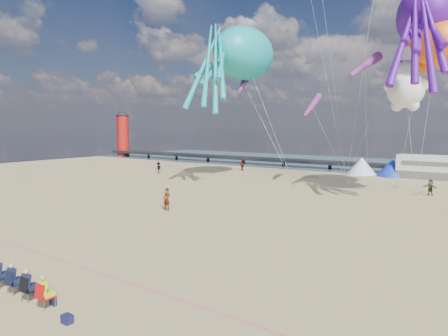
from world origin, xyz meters
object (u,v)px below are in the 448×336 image
at_px(kite_panda, 406,90).
at_px(windsock_mid, 365,66).
at_px(beachgoer_4, 430,188).
at_px(kite_octopus_teal, 244,54).
at_px(windsock_left, 244,84).
at_px(windsock_right, 312,106).
at_px(sandbag_b, 396,187).
at_px(lighthouse, 123,136).
at_px(sandbag_e, 347,181).
at_px(beachgoer_2, 159,168).
at_px(sandbag_c, 416,194).
at_px(tent_white, 362,166).
at_px(sandbag_d, 368,186).
at_px(kite_teddy_orange, 438,43).
at_px(spectator_row, 15,278).
at_px(standing_person, 167,199).
at_px(motorhome_0, 425,167).
at_px(kite_octopus_purple, 433,18).
at_px(sandbag_a, 294,186).
at_px(tent_blue, 392,167).
at_px(beachgoer_3, 242,165).
at_px(cooler_navy, 67,319).

distance_m(kite_panda, windsock_mid, 4.36).
relative_size(beachgoer_4, kite_octopus_teal, 0.12).
relative_size(windsock_left, windsock_right, 1.45).
height_order(sandbag_b, kite_octopus_teal, kite_octopus_teal).
bearing_deg(windsock_right, sandbag_b, 22.05).
distance_m(lighthouse, sandbag_e, 56.41).
xyz_separation_m(beachgoer_2, windsock_right, (22.18, 1.68, 8.12)).
distance_m(sandbag_c, sandbag_e, 10.08).
relative_size(kite_octopus_teal, windsock_left, 1.80).
bearing_deg(sandbag_e, tent_white, 95.24).
height_order(sandbag_d, kite_teddy_orange, kite_teddy_orange).
height_order(spectator_row, standing_person, standing_person).
bearing_deg(kite_octopus_teal, windsock_right, -1.51).
bearing_deg(windsock_right, sandbag_c, -3.49).
distance_m(kite_octopus_teal, windsock_mid, 15.51).
height_order(beachgoer_2, sandbag_e, beachgoer_2).
relative_size(standing_person, windsock_mid, 0.35).
bearing_deg(beachgoer_2, sandbag_c, 106.29).
height_order(sandbag_d, sandbag_e, same).
bearing_deg(windsock_right, standing_person, -103.15).
distance_m(motorhome_0, kite_octopus_purple, 21.35).
relative_size(lighthouse, kite_panda, 1.65).
distance_m(motorhome_0, sandbag_e, 11.36).
height_order(motorhome_0, sandbag_e, motorhome_0).
distance_m(sandbag_e, kite_octopus_teal, 19.63).
relative_size(sandbag_a, sandbag_e, 1.00).
relative_size(motorhome_0, sandbag_b, 13.20).
bearing_deg(sandbag_b, standing_person, -117.70).
height_order(sandbag_b, windsock_left, windsock_left).
bearing_deg(sandbag_e, spectator_row, -90.37).
distance_m(motorhome_0, windsock_right, 18.40).
xyz_separation_m(motorhome_0, kite_octopus_purple, (2.18, -15.26, 14.78)).
height_order(motorhome_0, windsock_left, windsock_left).
distance_m(sandbag_b, sandbag_e, 6.02).
relative_size(tent_white, standing_person, 2.24).
bearing_deg(sandbag_d, sandbag_c, -26.67).
relative_size(beachgoer_2, kite_octopus_teal, 0.12).
bearing_deg(tent_blue, kite_octopus_teal, -133.40).
relative_size(beachgoer_3, sandbag_e, 3.06).
bearing_deg(sandbag_a, kite_teddy_orange, -5.84).
height_order(spectator_row, kite_octopus_purple, kite_octopus_purple).
xyz_separation_m(lighthouse, sandbag_a, (51.37, -20.00, -4.39)).
height_order(tent_white, spectator_row, tent_white).
bearing_deg(lighthouse, beachgoer_4, -15.12).
height_order(cooler_navy, kite_octopus_teal, kite_octopus_teal).
relative_size(standing_person, sandbag_c, 3.58).
bearing_deg(kite_octopus_purple, sandbag_d, 125.64).
distance_m(cooler_navy, windsock_left, 39.51).
height_order(sandbag_a, sandbag_c, same).
bearing_deg(beachgoer_4, windsock_left, -151.24).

